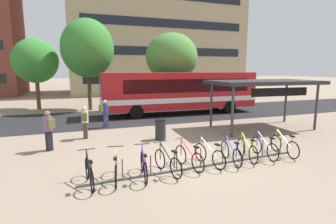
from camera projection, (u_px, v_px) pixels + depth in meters
ground at (192, 161)px, 9.97m from camera, size 200.00×200.00×0.00m
bus_lane_asphalt at (134, 116)px, 19.37m from camera, size 80.00×7.20×0.01m
city_bus at (179, 91)px, 20.30m from camera, size 12.08×2.86×3.20m
bike_rack at (200, 165)px, 9.29m from camera, size 8.40×0.52×0.70m
parked_bicycle_black_0 at (89, 173)px, 7.82m from camera, size 0.52×1.72×0.99m
parked_bicycle_yellow_1 at (116, 169)px, 8.11m from camera, size 0.52×1.71×0.99m
parked_bicycle_purple_2 at (144, 166)px, 8.38m from camera, size 0.52×1.71×0.99m
parked_bicycle_black_3 at (168, 163)px, 8.71m from camera, size 0.56×1.70×0.99m
parked_bicycle_red_4 at (189, 158)px, 9.19m from camera, size 0.55×1.70×0.99m
parked_bicycle_white_5 at (209, 155)px, 9.46m from camera, size 0.56×1.70×0.99m
parked_bicycle_blue_6 at (231, 153)px, 9.69m from camera, size 0.52×1.72×0.99m
parked_bicycle_yellow_7 at (247, 150)px, 10.07m from camera, size 0.52×1.71×0.99m
parked_bicycle_blue_8 at (264, 148)px, 10.35m from camera, size 0.52×1.72×0.99m
parked_bicycle_yellow_9 at (284, 146)px, 10.63m from camera, size 0.52×1.72×0.99m
transit_shelter at (264, 84)px, 15.00m from camera, size 6.35×3.57×2.82m
commuter_olive_pack_0 at (105, 112)px, 15.47m from camera, size 0.59×0.44×1.67m
commuter_olive_pack_1 at (49, 128)px, 11.08m from camera, size 0.54×0.61×1.73m
commuter_olive_pack_2 at (85, 120)px, 13.02m from camera, size 0.38×0.56×1.64m
trash_bin at (160, 129)px, 12.93m from camera, size 0.55×0.55×1.03m
street_tree_0 at (172, 57)px, 24.26m from camera, size 4.81×4.81×6.77m
street_tree_1 at (88, 49)px, 21.68m from camera, size 4.30×4.30×7.58m
street_tree_2 at (35, 61)px, 22.06m from camera, size 3.70×3.70×6.02m
building_right_wing at (154, 8)px, 39.88m from camera, size 25.26×12.62×25.45m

